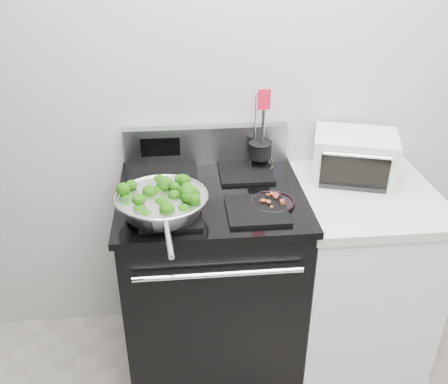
{
  "coord_description": "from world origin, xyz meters",
  "views": [
    {
      "loc": [
        -0.42,
        -0.43,
        1.97
      ],
      "look_at": [
        -0.25,
        1.36,
        0.98
      ],
      "focal_mm": 40.0,
      "sensor_mm": 36.0,
      "label": 1
    }
  ],
  "objects": [
    {
      "name": "utensil_holder",
      "position": [
        -0.06,
        1.64,
        1.02
      ],
      "size": [
        0.12,
        0.12,
        0.38
      ],
      "rotation": [
        0.0,
        0.0,
        0.09
      ],
      "color": "silver",
      "rests_on": "gas_range"
    },
    {
      "name": "gas_range",
      "position": [
        -0.3,
        1.41,
        0.49
      ],
      "size": [
        0.79,
        0.69,
        1.13
      ],
      "color": "black",
      "rests_on": "floor"
    },
    {
      "name": "back_wall",
      "position": [
        0.0,
        1.75,
        1.35
      ],
      "size": [
        4.0,
        0.02,
        2.7
      ],
      "primitive_type": "cube",
      "color": "#BBB8B1",
      "rests_on": "ground"
    },
    {
      "name": "skillet",
      "position": [
        -0.5,
        1.25,
        1.01
      ],
      "size": [
        0.36,
        0.58,
        0.08
      ],
      "rotation": [
        0.0,
        0.0,
        0.09
      ],
      "color": "silver",
      "rests_on": "gas_range"
    },
    {
      "name": "broccoli_pile",
      "position": [
        -0.5,
        1.25,
        1.03
      ],
      "size": [
        0.28,
        0.28,
        0.1
      ],
      "primitive_type": null,
      "color": "#0D3304",
      "rests_on": "skillet"
    },
    {
      "name": "bacon_plate",
      "position": [
        -0.06,
        1.3,
        0.97
      ],
      "size": [
        0.18,
        0.18,
        0.04
      ],
      "rotation": [
        0.0,
        0.0,
        -0.26
      ],
      "color": "black",
      "rests_on": "gas_range"
    },
    {
      "name": "toaster_oven",
      "position": [
        0.36,
        1.56,
        1.02
      ],
      "size": [
        0.43,
        0.37,
        0.21
      ],
      "rotation": [
        0.0,
        0.0,
        -0.3
      ],
      "color": "silver",
      "rests_on": "counter"
    },
    {
      "name": "counter",
      "position": [
        0.39,
        1.41,
        0.46
      ],
      "size": [
        0.62,
        0.68,
        0.92
      ],
      "color": "white",
      "rests_on": "floor"
    }
  ]
}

